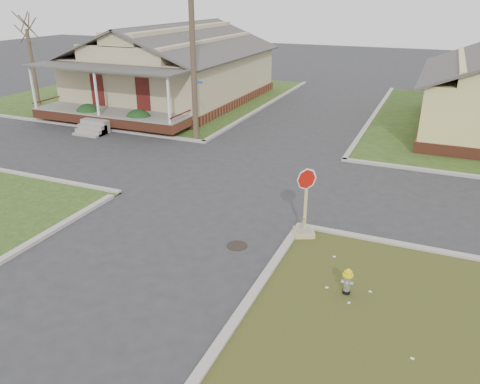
% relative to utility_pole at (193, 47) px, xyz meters
% --- Properties ---
extents(ground, '(120.00, 120.00, 0.00)m').
position_rel_utility_pole_xyz_m(ground, '(4.20, -8.90, -4.66)').
color(ground, '#2C2C2F').
rests_on(ground, ground).
extents(verge_far_left, '(19.00, 19.00, 0.05)m').
position_rel_utility_pole_xyz_m(verge_far_left, '(-8.80, 9.10, -4.64)').
color(verge_far_left, '#2A4017').
rests_on(verge_far_left, ground).
extents(curbs, '(80.00, 40.00, 0.12)m').
position_rel_utility_pole_xyz_m(curbs, '(4.20, -3.90, -4.66)').
color(curbs, '#A49E94').
rests_on(curbs, ground).
extents(manhole, '(0.64, 0.64, 0.01)m').
position_rel_utility_pole_xyz_m(manhole, '(6.40, -9.40, -4.66)').
color(manhole, black).
rests_on(manhole, ground).
extents(corner_house, '(10.10, 15.50, 5.30)m').
position_rel_utility_pole_xyz_m(corner_house, '(-5.80, 7.78, -2.38)').
color(corner_house, brown).
rests_on(corner_house, ground).
extents(utility_pole, '(1.80, 0.28, 9.00)m').
position_rel_utility_pole_xyz_m(utility_pole, '(0.00, 0.00, 0.00)').
color(utility_pole, '#3E2F24').
rests_on(utility_pole, ground).
extents(tree_far_left, '(0.22, 0.22, 4.90)m').
position_rel_utility_pole_xyz_m(tree_far_left, '(-13.80, 3.10, -2.16)').
color(tree_far_left, '#3E2F24').
rests_on(tree_far_left, verge_far_left).
extents(fire_hydrant, '(0.27, 0.27, 0.72)m').
position_rel_utility_pole_xyz_m(fire_hydrant, '(9.95, -10.61, -4.22)').
color(fire_hydrant, black).
rests_on(fire_hydrant, ground).
extents(stop_sign, '(0.63, 0.62, 2.24)m').
position_rel_utility_pole_xyz_m(stop_sign, '(8.09, -8.01, -4.13)').
color(stop_sign, tan).
rests_on(stop_sign, ground).
extents(hedge_left, '(1.51, 1.24, 1.16)m').
position_rel_utility_pole_xyz_m(hedge_left, '(-7.11, 0.25, -4.03)').
color(hedge_left, '#133414').
rests_on(hedge_left, verge_far_left).
extents(hedge_right, '(1.49, 1.22, 1.14)m').
position_rel_utility_pole_xyz_m(hedge_right, '(-3.72, 0.32, -4.04)').
color(hedge_right, '#133414').
rests_on(hedge_right, verge_far_left).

